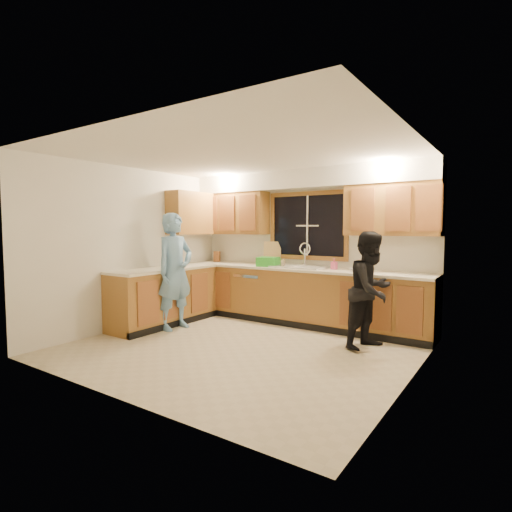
{
  "coord_description": "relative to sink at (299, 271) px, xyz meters",
  "views": [
    {
      "loc": [
        3.01,
        -4.14,
        1.56
      ],
      "look_at": [
        -0.21,
        0.65,
        1.16
      ],
      "focal_mm": 28.0,
      "sensor_mm": 36.0,
      "label": 1
    }
  ],
  "objects": [
    {
      "name": "base_cabinets_left",
      "position": [
        -1.8,
        -1.25,
        -0.42
      ],
      "size": [
        0.6,
        1.9,
        0.88
      ],
      "primitive_type": "cube",
      "color": "#A26C2F",
      "rests_on": "ground"
    },
    {
      "name": "soap_bottle",
      "position": [
        0.59,
        0.04,
        0.14
      ],
      "size": [
        0.1,
        0.1,
        0.17
      ],
      "primitive_type": "imported",
      "rotation": [
        0.0,
        0.0,
        -0.3
      ],
      "color": "#DA537F",
      "rests_on": "countertop_back"
    },
    {
      "name": "countertop_back",
      "position": [
        0.0,
        -0.02,
        0.04
      ],
      "size": [
        4.2,
        0.63,
        0.04
      ],
      "primitive_type": "cube",
      "color": "#EFE4C9",
      "rests_on": "base_cabinets_back"
    },
    {
      "name": "upper_cabinets_right",
      "position": [
        1.43,
        0.13,
        0.96
      ],
      "size": [
        1.35,
        0.33,
        0.75
      ],
      "primitive_type": "cube",
      "color": "#A26C2F",
      "rests_on": "wall_back"
    },
    {
      "name": "cutting_board",
      "position": [
        -0.65,
        0.22,
        0.26
      ],
      "size": [
        0.32,
        0.22,
        0.4
      ],
      "primitive_type": "cube",
      "rotation": [
        -0.21,
        0.0,
        0.43
      ],
      "color": "tan",
      "rests_on": "countertop_back"
    },
    {
      "name": "base_cabinets_back",
      "position": [
        0.0,
        -0.0,
        -0.42
      ],
      "size": [
        4.2,
        0.6,
        0.88
      ],
      "primitive_type": "cube",
      "color": "#A26C2F",
      "rests_on": "ground"
    },
    {
      "name": "dishwasher",
      "position": [
        -0.85,
        -0.01,
        -0.45
      ],
      "size": [
        0.6,
        0.56,
        0.82
      ],
      "primitive_type": "cube",
      "color": "white",
      "rests_on": "floor"
    },
    {
      "name": "sink",
      "position": [
        0.0,
        0.0,
        0.0
      ],
      "size": [
        0.86,
        0.52,
        0.57
      ],
      "color": "silver",
      "rests_on": "countertop_back"
    },
    {
      "name": "wall_back",
      "position": [
        0.0,
        0.3,
        0.39
      ],
      "size": [
        4.2,
        0.0,
        4.2
      ],
      "primitive_type": "plane",
      "rotation": [
        1.57,
        0.0,
        0.0
      ],
      "color": "silver",
      "rests_on": "ground"
    },
    {
      "name": "can_right",
      "position": [
        -0.25,
        -0.11,
        0.12
      ],
      "size": [
        0.09,
        0.09,
        0.13
      ],
      "primitive_type": "cylinder",
      "rotation": [
        0.0,
        0.0,
        0.34
      ],
      "color": "beige",
      "rests_on": "countertop_back"
    },
    {
      "name": "countertop_left",
      "position": [
        -1.79,
        -1.25,
        0.04
      ],
      "size": [
        0.63,
        1.9,
        0.04
      ],
      "primitive_type": "cube",
      "color": "#EFE4C9",
      "rests_on": "base_cabinets_left"
    },
    {
      "name": "stove",
      "position": [
        -1.8,
        -1.82,
        -0.41
      ],
      "size": [
        0.58,
        0.75,
        0.9
      ],
      "primitive_type": "cube",
      "color": "white",
      "rests_on": "floor"
    },
    {
      "name": "woman",
      "position": [
        1.4,
        -0.67,
        -0.1
      ],
      "size": [
        0.77,
        0.88,
        1.52
      ],
      "primitive_type": "imported",
      "rotation": [
        0.0,
        0.0,
        1.27
      ],
      "color": "black",
      "rests_on": "floor"
    },
    {
      "name": "bowl",
      "position": [
        1.01,
        -0.08,
        0.08
      ],
      "size": [
        0.27,
        0.27,
        0.05
      ],
      "primitive_type": "imported",
      "rotation": [
        0.0,
        0.0,
        -0.29
      ],
      "color": "silver",
      "rests_on": "countertop_back"
    },
    {
      "name": "wall_left",
      "position": [
        -2.1,
        -1.6,
        0.39
      ],
      "size": [
        0.0,
        3.8,
        3.8
      ],
      "primitive_type": "plane",
      "rotation": [
        1.57,
        0.0,
        1.57
      ],
      "color": "silver",
      "rests_on": "ground"
    },
    {
      "name": "dish_crate",
      "position": [
        -0.54,
        -0.09,
        0.13
      ],
      "size": [
        0.39,
        0.37,
        0.15
      ],
      "primitive_type": "cube",
      "rotation": [
        0.0,
        0.0,
        0.21
      ],
      "color": "green",
      "rests_on": "countertop_back"
    },
    {
      "name": "soffit",
      "position": [
        0.0,
        0.12,
        1.49
      ],
      "size": [
        4.2,
        0.35,
        0.3
      ],
      "primitive_type": "cube",
      "color": "white",
      "rests_on": "wall_back"
    },
    {
      "name": "knife_block",
      "position": [
        -1.85,
        0.15,
        0.15
      ],
      "size": [
        0.13,
        0.12,
        0.2
      ],
      "primitive_type": "cube",
      "rotation": [
        0.0,
        0.0,
        0.35
      ],
      "color": "#945529",
      "rests_on": "countertop_back"
    },
    {
      "name": "floor",
      "position": [
        0.0,
        -1.6,
        -0.86
      ],
      "size": [
        4.2,
        4.2,
        0.0
      ],
      "primitive_type": "plane",
      "color": "beige",
      "rests_on": "ground"
    },
    {
      "name": "man",
      "position": [
        -1.44,
        -1.36,
        0.03
      ],
      "size": [
        0.47,
        0.68,
        1.79
      ],
      "primitive_type": "imported",
      "rotation": [
        0.0,
        0.0,
        1.5
      ],
      "color": "#6EA2D1",
      "rests_on": "floor"
    },
    {
      "name": "upper_cabinets_return",
      "position": [
        -1.94,
        -0.48,
        0.96
      ],
      "size": [
        0.33,
        0.9,
        0.75
      ],
      "primitive_type": "cube",
      "color": "#A26C2F",
      "rests_on": "wall_left"
    },
    {
      "name": "ceiling",
      "position": [
        0.0,
        -1.6,
        1.64
      ],
      "size": [
        4.2,
        4.2,
        0.0
      ],
      "primitive_type": "plane",
      "rotation": [
        3.14,
        0.0,
        0.0
      ],
      "color": "white"
    },
    {
      "name": "upper_cabinets_left",
      "position": [
        -1.43,
        0.13,
        0.96
      ],
      "size": [
        1.35,
        0.33,
        0.75
      ],
      "primitive_type": "cube",
      "color": "#A26C2F",
      "rests_on": "wall_back"
    },
    {
      "name": "window_frame",
      "position": [
        0.0,
        0.29,
        0.74
      ],
      "size": [
        1.44,
        0.03,
        1.14
      ],
      "color": "black",
      "rests_on": "wall_back"
    },
    {
      "name": "can_left",
      "position": [
        -0.2,
        -0.2,
        0.11
      ],
      "size": [
        0.08,
        0.08,
        0.12
      ],
      "primitive_type": "cylinder",
      "rotation": [
        0.0,
        0.0,
        -0.28
      ],
      "color": "beige",
      "rests_on": "countertop_back"
    },
    {
      "name": "wall_right",
      "position": [
        2.1,
        -1.6,
        0.39
      ],
      "size": [
        0.0,
        3.8,
        3.8
      ],
      "primitive_type": "plane",
      "rotation": [
        1.57,
        0.0,
        -1.57
      ],
      "color": "silver",
      "rests_on": "ground"
    }
  ]
}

